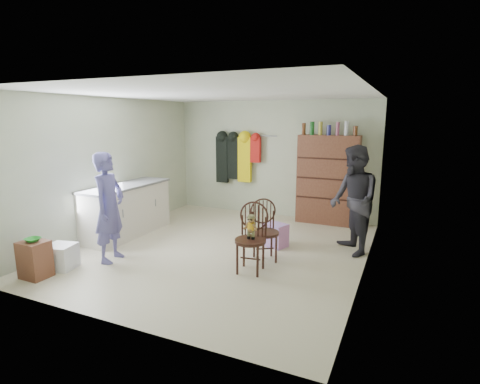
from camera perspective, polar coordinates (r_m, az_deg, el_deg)
The scene contains 13 objects.
ground_plane at distance 6.28m, azimuth -2.86°, elevation -8.68°, with size 5.00×5.00×0.00m, color beige.
room_walls at distance 6.40m, azimuth -0.82°, elevation 6.23°, with size 5.00×5.00×5.00m.
counter at distance 7.21m, azimuth -16.84°, elevation -2.60°, with size 0.64×1.86×0.94m.
stool at distance 5.85m, azimuth -28.79°, elevation -8.99°, with size 0.36×0.31×0.51m, color brown.
bowl at distance 5.76m, azimuth -29.05°, elevation -6.38°, with size 0.20×0.20×0.05m, color green.
plastic_tub at distance 6.04m, azimuth -25.59°, elevation -8.86°, with size 0.37×0.35×0.35m, color white.
chair_front at distance 5.27m, azimuth 1.78°, elevation -6.28°, with size 0.48×0.48×0.98m.
chair_far at distance 5.71m, azimuth 3.73°, elevation -5.43°, with size 0.57×0.57×0.93m.
striped_bag at distance 6.37m, azimuth 5.39°, elevation -6.54°, with size 0.37×0.29×0.39m, color pink.
person_left at distance 5.91m, azimuth -19.31°, elevation -2.22°, with size 0.60×0.40×1.65m, color #5C57A0.
person_right at distance 6.12m, azimuth 16.94°, elevation -1.23°, with size 0.84×0.66×1.73m, color #2D2B33.
dresser at distance 7.78m, azimuth 13.20°, elevation 1.90°, with size 1.20×0.39×2.07m.
coat_rack at distance 8.45m, azimuth -0.57°, elevation 5.23°, with size 1.42×0.12×1.09m.
Camera 1 is at (2.71, -5.24, 2.14)m, focal length 28.00 mm.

